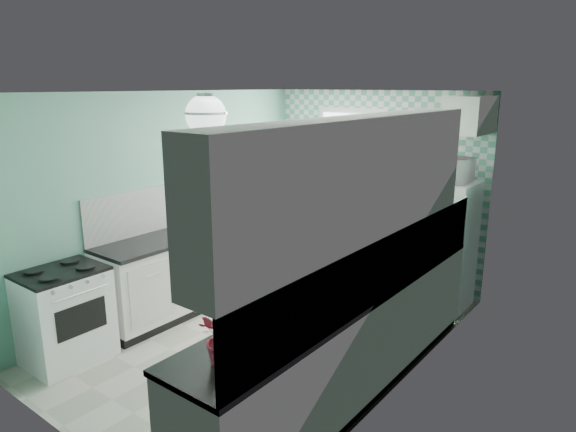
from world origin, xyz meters
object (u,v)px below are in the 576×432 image
Objects in this scene: fruit_bowl at (257,340)px; potted_plant at (224,339)px; fridge at (442,245)px; ceiling_light at (206,115)px; stove at (65,314)px; microwave at (448,169)px; sink at (405,258)px.

potted_plant is at bearing -90.00° from fruit_bowl.
ceiling_light is at bearing -111.20° from fridge.
stove is 1.74× the size of microwave.
stove is at bearing -147.09° from ceiling_light.
potted_plant is 0.64× the size of microwave.
stove is 1.67× the size of sink.
fridge is 1.69× the size of stove.
sink is 1.04× the size of microwave.
fridge is 2.82× the size of sink.
sink is 2.48m from potted_plant.
potted_plant is at bearing 95.05° from microwave.
fridge reaches higher than sink.
fridge is 3.40m from fruit_bowl.
ceiling_light reaches higher than microwave.
ceiling_light is 0.39× the size of stove.
microwave reaches higher than fruit_bowl.
stove is 4.28m from microwave.
ceiling_light is 2.93m from microwave.
ceiling_light reaches higher than potted_plant.
microwave is (-0.09, 1.21, 0.71)m from sink.
ceiling_light is 0.69× the size of microwave.
fridge is at bearing 95.76° from sink.
fruit_bowl is (2.40, 0.02, 0.51)m from stove.
sink is at bearing 98.10° from microwave.
microwave is (0.00, 0.00, 0.89)m from fridge.
sink reaches higher than fruit_bowl.
microwave is at bearing 91.40° from potted_plant.
stove is at bearing -179.60° from fruit_bowl.
microwave is at bearing 67.11° from ceiling_light.
fruit_bowl is 0.80× the size of potted_plant.
fridge is 1.22m from sink.
ceiling_light is at bearing -128.95° from sink.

